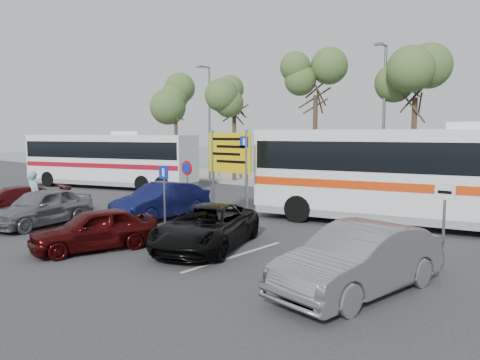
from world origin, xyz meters
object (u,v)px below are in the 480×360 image
Objects in this scene: street_lamp_right at (383,112)px; pedestrian_far at (399,204)px; street_lamp_left at (209,117)px; direction_sign at (229,159)px; car_silver_b at (360,259)px; coach_bus_left at (110,162)px; suv_black at (206,227)px; car_blue at (161,201)px; car_maroon at (11,203)px; car_red at (94,229)px; car_silver_a at (41,207)px; pedestrian_near at (34,195)px; coach_bus_right at (421,179)px.

pedestrian_far is at bearing -62.27° from street_lamp_right.
street_lamp_left is 2.23× the size of direction_sign.
pedestrian_far reaches higher than car_silver_b.
suv_black is at bearing -25.19° from coach_bus_left.
car_blue is 0.99× the size of car_maroon.
coach_bus_left reaches higher than car_red.
pedestrian_far is (3.09, 7.34, 0.13)m from suv_black.
car_silver_b is at bearing -21.09° from coach_bus_left.
car_silver_b is (14.97, 0.81, 0.10)m from car_maroon.
street_lamp_left is at bearing 98.85° from car_silver_a.
car_blue is at bearing -146.11° from pedestrian_near.
car_red is (4.80, -0.81, -0.07)m from car_silver_a.
street_lamp_left is 0.63× the size of coach_bus_right.
street_lamp_right is 17.62m from car_silver_a.
car_blue is at bearing -109.26° from street_lamp_right.
car_maroon is 7.24m from car_red.
street_lamp_right reaches higher than car_red.
pedestrian_far is at bearing 28.47° from car_blue.
street_lamp_right is 16.69m from car_silver_b.
street_lamp_left is 1.80× the size of car_maroon.
car_maroon is 0.98× the size of car_silver_b.
direction_sign is 7.31m from coach_bus_right.
coach_bus_right is (4.50, -7.02, -2.81)m from street_lamp_right.
car_silver_a is (-6.60, -15.87, -3.89)m from street_lamp_right.
coach_bus_left is (-13.00, 3.30, -0.77)m from direction_sign.
coach_bus_right is at bearing 26.95° from direction_sign.
car_blue is (10.80, -5.00, -0.93)m from coach_bus_left.
street_lamp_right is 2.16× the size of car_red.
coach_bus_right reaches higher than car_silver_b.
car_silver_b reaches higher than suv_black.
direction_sign is at bearing 158.47° from car_silver_b.
coach_bus_right reaches higher than car_silver_a.
car_blue is at bearing 54.87° from car_maroon.
coach_bus_right is at bearing -57.34° from street_lamp_right.
direction_sign reaches higher than car_silver_b.
pedestrian_far is (3.69, -7.02, -3.82)m from street_lamp_right.
street_lamp_left is 20.48m from car_red.
car_blue is at bearing -142.40° from direction_sign.
coach_bus_left reaches higher than car_maroon.
car_silver_b is at bearing -79.70° from coach_bus_right.
suv_black is 3.00× the size of pedestrian_far.
coach_bus_left is 2.82× the size of car_silver_a.
street_lamp_right is 1.76× the size of car_silver_b.
car_silver_b is at bearing 18.93° from car_maroon.
coach_bus_right is 8.28m from car_silver_b.
coach_bus_left is 16.39m from car_red.
street_lamp_right is 8.80m from coach_bus_right.
car_red is 2.37× the size of pedestrian_far.
pedestrian_near reaches higher than suv_black.
car_red is (-6.30, -9.66, -1.16)m from coach_bus_right.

